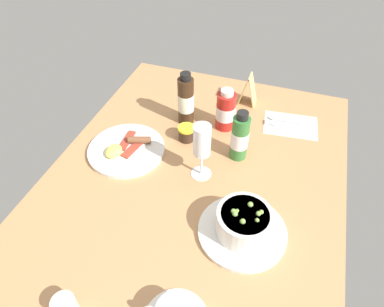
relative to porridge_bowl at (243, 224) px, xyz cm
name	(u,v)px	position (x,y,z in cm)	size (l,w,h in cm)	color
ground_plane	(194,180)	(14.11, 17.21, -5.24)	(110.00, 84.00, 3.00)	#B27F51
porridge_bowl	(243,224)	(0.00, 0.00, 0.00)	(22.15, 22.15, 8.77)	silver
cutlery_setting	(289,124)	(46.87, -5.92, -3.49)	(14.35, 18.92, 0.90)	silver
wine_glass	(202,143)	(15.86, 15.72, 8.35)	(5.96, 5.96, 17.85)	white
jam_jar	(186,133)	(29.01, 24.84, -1.26)	(5.37, 5.37, 4.89)	#352217
sauce_bottle_red	(226,111)	(39.14, 14.81, 2.85)	(6.38, 6.38, 14.44)	#B21E19
sauce_bottle_brown	(186,100)	(37.86, 28.08, 4.70)	(5.38, 5.38, 18.55)	#382314
sauce_bottle_green	(240,137)	(26.67, 7.36, 3.79)	(5.26, 5.26, 16.64)	#337233
breakfast_plate	(126,149)	(17.42, 40.69, -2.82)	(23.79, 23.79, 3.70)	silver
menu_card	(249,89)	(55.06, 10.49, 1.89)	(5.64, 6.16, 11.38)	#D5B66C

